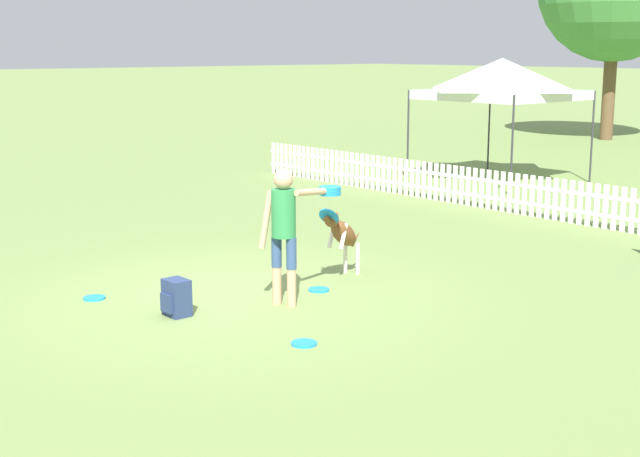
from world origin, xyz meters
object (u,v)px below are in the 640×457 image
at_px(leaping_dog, 342,232).
at_px(backpack_on_grass, 176,298).
at_px(frisbee_midfield, 319,290).
at_px(canopy_tent_main, 502,79).
at_px(frisbee_near_dog, 304,343).
at_px(handler_person, 288,220).
at_px(frisbee_near_handler, 94,298).

distance_m(leaping_dog, backpack_on_grass, 2.55).
distance_m(frisbee_midfield, canopy_tent_main, 10.31).
relative_size(frisbee_near_dog, backpack_on_grass, 0.63).
distance_m(leaping_dog, frisbee_near_dog, 2.76).
xyz_separation_m(handler_person, canopy_tent_main, (-4.55, 9.72, 1.28)).
bearing_deg(backpack_on_grass, frisbee_near_dog, 14.54).
xyz_separation_m(frisbee_near_handler, frisbee_midfield, (1.47, 2.27, 0.00)).
distance_m(frisbee_near_handler, backpack_on_grass, 1.30).
bearing_deg(backpack_on_grass, frisbee_near_handler, -162.63).
xyz_separation_m(leaping_dog, frisbee_near_dog, (1.73, -2.08, -0.59)).
bearing_deg(handler_person, canopy_tent_main, 95.24).
bearing_deg(frisbee_near_dog, frisbee_near_handler, -164.26).
relative_size(frisbee_near_handler, canopy_tent_main, 0.09).
relative_size(handler_person, leaping_dog, 1.61).
distance_m(frisbee_midfield, backpack_on_grass, 1.91).
xyz_separation_m(frisbee_midfield, backpack_on_grass, (-0.25, -1.89, 0.19)).
height_order(frisbee_near_handler, backpack_on_grass, backpack_on_grass).
bearing_deg(canopy_tent_main, leaping_dog, -64.29).
relative_size(frisbee_near_dog, canopy_tent_main, 0.09).
height_order(frisbee_near_handler, canopy_tent_main, canopy_tent_main).
xyz_separation_m(frisbee_midfield, canopy_tent_main, (-4.34, 9.07, 2.27)).
xyz_separation_m(handler_person, frisbee_near_handler, (-1.67, -1.63, -0.99)).
height_order(frisbee_midfield, backpack_on_grass, backpack_on_grass).
distance_m(frisbee_near_handler, canopy_tent_main, 11.92).
bearing_deg(backpack_on_grass, canopy_tent_main, 110.48).
bearing_deg(frisbee_near_handler, backpack_on_grass, 17.37).
distance_m(handler_person, frisbee_midfield, 1.20).
bearing_deg(handler_person, leaping_dog, 90.74).
bearing_deg(leaping_dog, frisbee_midfield, 94.01).
bearing_deg(canopy_tent_main, frisbee_midfield, -64.41).
distance_m(leaping_dog, frisbee_midfield, 0.91).
bearing_deg(frisbee_midfield, handler_person, -72.77).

